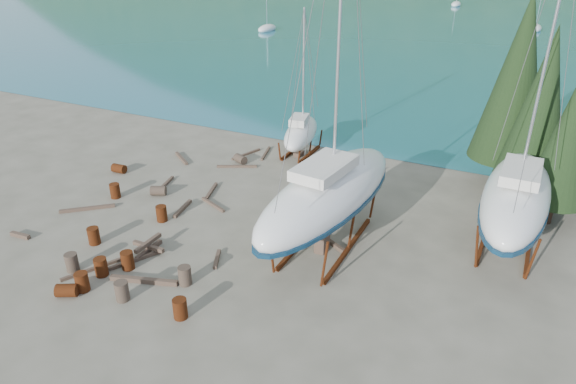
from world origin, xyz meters
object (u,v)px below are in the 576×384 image
at_px(small_sailboat_shore, 301,132).
at_px(worker, 332,210).
at_px(large_sailboat_near, 328,193).
at_px(large_sailboat_far, 516,195).

xyz_separation_m(small_sailboat_shore, worker, (5.78, -8.54, -0.66)).
bearing_deg(large_sailboat_near, large_sailboat_far, 34.07).
height_order(large_sailboat_near, large_sailboat_far, large_sailboat_near).
bearing_deg(large_sailboat_far, small_sailboat_shore, 157.37).
bearing_deg(large_sailboat_far, large_sailboat_near, -151.83).
distance_m(small_sailboat_shore, worker, 10.33).
distance_m(large_sailboat_near, worker, 2.71).
bearing_deg(worker, small_sailboat_shore, 66.14).
xyz_separation_m(large_sailboat_near, small_sailboat_shore, (-6.22, 10.39, -1.26)).
bearing_deg(small_sailboat_shore, large_sailboat_near, -71.56).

